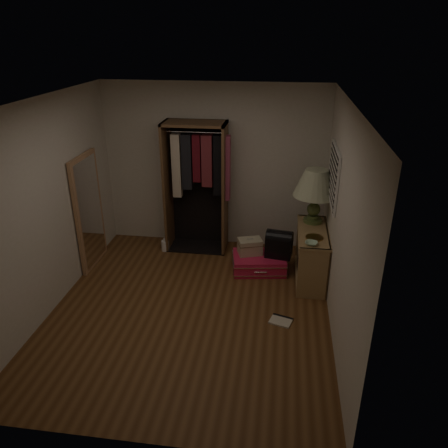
{
  "coord_description": "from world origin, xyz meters",
  "views": [
    {
      "loc": [
        1.07,
        -4.56,
        3.31
      ],
      "look_at": [
        0.3,
        0.95,
        0.8
      ],
      "focal_mm": 35.0,
      "sensor_mm": 36.0,
      "label": 1
    }
  ],
  "objects_px": {
    "train_case": "(250,246)",
    "white_jug": "(165,245)",
    "floor_mirror": "(89,212)",
    "pink_suitcase": "(259,263)",
    "open_wardrobe": "(199,176)",
    "black_bag": "(279,243)",
    "console_bookshelf": "(311,253)",
    "table_lamp": "(316,184)"
  },
  "relations": [
    {
      "from": "floor_mirror",
      "to": "white_jug",
      "type": "relative_size",
      "value": 7.94
    },
    {
      "from": "open_wardrobe",
      "to": "white_jug",
      "type": "relative_size",
      "value": 9.58
    },
    {
      "from": "train_case",
      "to": "floor_mirror",
      "type": "bearing_deg",
      "value": 165.83
    },
    {
      "from": "pink_suitcase",
      "to": "white_jug",
      "type": "xyz_separation_m",
      "value": [
        -1.54,
        0.41,
        -0.03
      ]
    },
    {
      "from": "open_wardrobe",
      "to": "black_bag",
      "type": "distance_m",
      "value": 1.62
    },
    {
      "from": "floor_mirror",
      "to": "pink_suitcase",
      "type": "xyz_separation_m",
      "value": [
        2.5,
        0.13,
        -0.73
      ]
    },
    {
      "from": "black_bag",
      "to": "table_lamp",
      "type": "relative_size",
      "value": 0.53
    },
    {
      "from": "table_lamp",
      "to": "white_jug",
      "type": "distance_m",
      "value": 2.61
    },
    {
      "from": "train_case",
      "to": "table_lamp",
      "type": "xyz_separation_m",
      "value": [
        0.89,
        0.13,
        0.97
      ]
    },
    {
      "from": "pink_suitcase",
      "to": "table_lamp",
      "type": "relative_size",
      "value": 1.09
    },
    {
      "from": "black_bag",
      "to": "white_jug",
      "type": "height_order",
      "value": "black_bag"
    },
    {
      "from": "open_wardrobe",
      "to": "floor_mirror",
      "type": "bearing_deg",
      "value": -152.62
    },
    {
      "from": "floor_mirror",
      "to": "table_lamp",
      "type": "height_order",
      "value": "floor_mirror"
    },
    {
      "from": "train_case",
      "to": "black_bag",
      "type": "relative_size",
      "value": 0.98
    },
    {
      "from": "console_bookshelf",
      "to": "open_wardrobe",
      "type": "xyz_separation_m",
      "value": [
        -1.75,
        0.73,
        0.82
      ]
    },
    {
      "from": "black_bag",
      "to": "white_jug",
      "type": "xyz_separation_m",
      "value": [
        -1.82,
        0.38,
        -0.36
      ]
    },
    {
      "from": "console_bookshelf",
      "to": "white_jug",
      "type": "bearing_deg",
      "value": 167.55
    },
    {
      "from": "open_wardrobe",
      "to": "white_jug",
      "type": "xyz_separation_m",
      "value": [
        -0.53,
        -0.23,
        -1.12
      ]
    },
    {
      "from": "floor_mirror",
      "to": "open_wardrobe",
      "type": "bearing_deg",
      "value": 27.38
    },
    {
      "from": "pink_suitcase",
      "to": "table_lamp",
      "type": "height_order",
      "value": "table_lamp"
    },
    {
      "from": "train_case",
      "to": "white_jug",
      "type": "distance_m",
      "value": 1.47
    },
    {
      "from": "console_bookshelf",
      "to": "train_case",
      "type": "relative_size",
      "value": 2.78
    },
    {
      "from": "console_bookshelf",
      "to": "open_wardrobe",
      "type": "relative_size",
      "value": 0.55
    },
    {
      "from": "table_lamp",
      "to": "console_bookshelf",
      "type": "bearing_deg",
      "value": -91.2
    },
    {
      "from": "train_case",
      "to": "table_lamp",
      "type": "bearing_deg",
      "value": -9.91
    },
    {
      "from": "console_bookshelf",
      "to": "open_wardrobe",
      "type": "height_order",
      "value": "open_wardrobe"
    },
    {
      "from": "white_jug",
      "to": "console_bookshelf",
      "type": "bearing_deg",
      "value": -12.45
    },
    {
      "from": "floor_mirror",
      "to": "console_bookshelf",
      "type": "bearing_deg",
      "value": 0.72
    },
    {
      "from": "black_bag",
      "to": "table_lamp",
      "type": "xyz_separation_m",
      "value": [
        0.46,
        0.15,
        0.87
      ]
    },
    {
      "from": "open_wardrobe",
      "to": "train_case",
      "type": "bearing_deg",
      "value": -34.31
    },
    {
      "from": "white_jug",
      "to": "pink_suitcase",
      "type": "bearing_deg",
      "value": -14.94
    },
    {
      "from": "floor_mirror",
      "to": "black_bag",
      "type": "height_order",
      "value": "floor_mirror"
    },
    {
      "from": "pink_suitcase",
      "to": "white_jug",
      "type": "height_order",
      "value": "pink_suitcase"
    },
    {
      "from": "table_lamp",
      "to": "white_jug",
      "type": "xyz_separation_m",
      "value": [
        -2.28,
        0.23,
        -1.23
      ]
    },
    {
      "from": "floor_mirror",
      "to": "table_lamp",
      "type": "relative_size",
      "value": 2.17
    },
    {
      "from": "floor_mirror",
      "to": "table_lamp",
      "type": "bearing_deg",
      "value": 5.55
    },
    {
      "from": "train_case",
      "to": "white_jug",
      "type": "relative_size",
      "value": 1.88
    },
    {
      "from": "pink_suitcase",
      "to": "train_case",
      "type": "distance_m",
      "value": 0.28
    },
    {
      "from": "console_bookshelf",
      "to": "white_jug",
      "type": "height_order",
      "value": "console_bookshelf"
    },
    {
      "from": "train_case",
      "to": "table_lamp",
      "type": "distance_m",
      "value": 1.32
    },
    {
      "from": "white_jug",
      "to": "train_case",
      "type": "bearing_deg",
      "value": -14.54
    },
    {
      "from": "console_bookshelf",
      "to": "black_bag",
      "type": "xyz_separation_m",
      "value": [
        -0.45,
        0.12,
        0.06
      ]
    }
  ]
}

